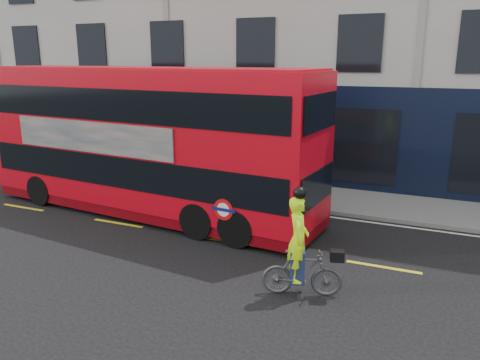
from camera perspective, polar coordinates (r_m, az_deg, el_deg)
The scene contains 7 objects.
ground at distance 10.88m, azimuth 16.13°, elevation -13.28°, with size 120.00×120.00×0.00m, color black.
pavement at distance 16.89m, azimuth 19.11°, elevation -3.17°, with size 60.00×3.00×0.12m, color gray.
kerb at distance 15.46m, azimuth 18.64°, elevation -4.74°, with size 60.00×0.12×0.13m, color slate.
road_edge_line at distance 15.20m, azimuth 18.52°, elevation -5.31°, with size 58.00×0.10×0.01m, color silver.
lane_dashes at distance 12.23m, azimuth 17.09°, elevation -10.11°, with size 58.00×0.12×0.01m, color yellow, non-canonical shape.
bus at distance 15.37m, azimuth -11.31°, elevation 4.73°, with size 11.90×3.74×4.72m.
cyclist at distance 10.19m, azimuth 7.40°, elevation -9.56°, with size 1.79×0.96×2.44m.
Camera 1 is at (0.95, -9.62, 4.99)m, focal length 35.00 mm.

